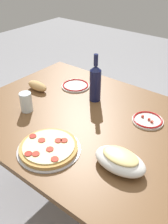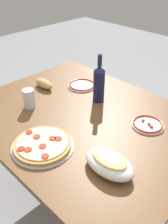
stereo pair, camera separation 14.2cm
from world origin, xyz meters
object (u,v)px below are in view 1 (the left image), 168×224
at_px(side_plate_near, 148,120).
at_px(water_glass, 26,102).
at_px(baked_pasta_dish, 120,160).
at_px(side_plate_far, 76,86).
at_px(pepperoni_pizza, 49,148).
at_px(wine_bottle, 95,83).
at_px(bread_loaf, 37,86).
at_px(dining_table, 84,131).

bearing_deg(side_plate_near, water_glass, -150.93).
relative_size(baked_pasta_dish, side_plate_far, 1.24).
relative_size(pepperoni_pizza, water_glass, 2.63).
bearing_deg(pepperoni_pizza, side_plate_far, 118.85).
xyz_separation_m(wine_bottle, side_plate_far, (-0.21, 0.06, -0.11)).
bearing_deg(side_plate_far, pepperoni_pizza, -61.15).
bearing_deg(side_plate_far, bread_loaf, -130.87).
bearing_deg(bread_loaf, wine_bottle, 19.55).
height_order(wine_bottle, side_plate_far, wine_bottle).
xyz_separation_m(pepperoni_pizza, bread_loaf, (-0.49, 0.38, 0.02)).
distance_m(dining_table, side_plate_far, 0.39).
distance_m(baked_pasta_dish, side_plate_near, 0.40).
height_order(dining_table, wine_bottle, wine_bottle).
height_order(baked_pasta_dish, bread_loaf, baked_pasta_dish).
bearing_deg(water_glass, wine_bottle, 55.34).
xyz_separation_m(pepperoni_pizza, side_plate_near, (0.26, 0.51, -0.01)).
bearing_deg(side_plate_far, dining_table, -42.54).
bearing_deg(baked_pasta_dish, side_plate_far, 144.11).
distance_m(side_plate_near, bread_loaf, 0.76).
bearing_deg(wine_bottle, side_plate_far, 163.85).
distance_m(wine_bottle, water_glass, 0.43).
distance_m(dining_table, pepperoni_pizza, 0.35).
bearing_deg(bread_loaf, pepperoni_pizza, -38.02).
height_order(baked_pasta_dish, side_plate_near, baked_pasta_dish).
height_order(dining_table, water_glass, water_glass).
bearing_deg(baked_pasta_dish, bread_loaf, 161.78).
bearing_deg(side_plate_far, water_glass, -94.22).
bearing_deg(baked_pasta_dish, water_glass, 175.50).
relative_size(water_glass, bread_loaf, 0.72).
xyz_separation_m(baked_pasta_dish, wine_bottle, (-0.43, 0.40, 0.08)).
relative_size(wine_bottle, side_plate_far, 1.56).
distance_m(baked_pasta_dish, side_plate_far, 0.79).
bearing_deg(wine_bottle, side_plate_near, -1.40).
height_order(baked_pasta_dish, side_plate_far, baked_pasta_dish).
relative_size(dining_table, pepperoni_pizza, 4.42).
xyz_separation_m(wine_bottle, bread_loaf, (-0.38, -0.14, -0.09)).
height_order(side_plate_near, bread_loaf, bread_loaf).
relative_size(baked_pasta_dish, water_glass, 2.07).
bearing_deg(side_plate_far, baked_pasta_dish, -35.89).
height_order(wine_bottle, side_plate_near, wine_bottle).
distance_m(pepperoni_pizza, bread_loaf, 0.62).
xyz_separation_m(baked_pasta_dish, bread_loaf, (-0.81, 0.27, -0.01)).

